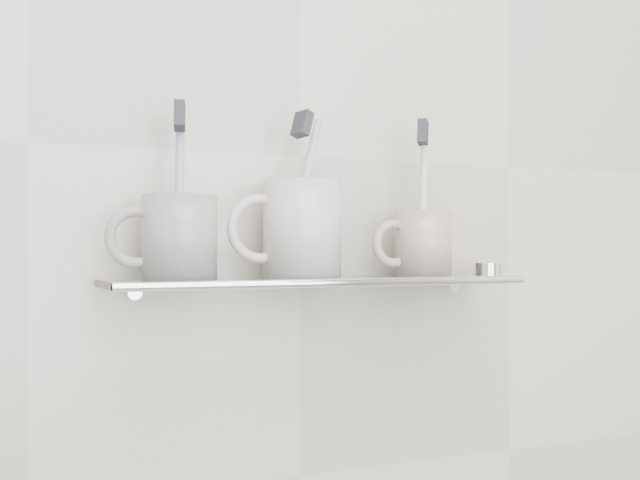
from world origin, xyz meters
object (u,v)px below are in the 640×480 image
mug_right (423,244)px  shelf_glass (320,281)px  mug_center (302,229)px  mug_left (179,237)px

mug_right → shelf_glass: bearing=-166.5°
shelf_glass → mug_center: size_ratio=4.38×
mug_right → mug_left: bearing=-168.5°
mug_left → mug_center: bearing=9.6°
shelf_glass → mug_left: bearing=178.3°
mug_center → mug_right: bearing=-3.4°
shelf_glass → mug_left: 0.17m
mug_center → shelf_glass: bearing=-17.3°
mug_center → mug_right: mug_center is taller
mug_center → mug_left: bearing=176.6°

